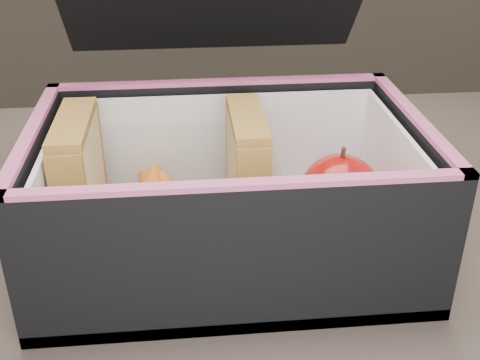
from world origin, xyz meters
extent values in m
cube|color=brown|center=(0.00, 0.00, 0.73)|extent=(1.20, 0.80, 0.03)
cube|color=#E1CB86|center=(-0.15, 0.05, 0.82)|extent=(0.01, 0.09, 0.10)
cube|color=#CC5A68|center=(-0.15, 0.05, 0.81)|extent=(0.01, 0.09, 0.09)
cube|color=#E1CB86|center=(-0.14, 0.05, 0.82)|extent=(0.01, 0.09, 0.10)
cube|color=olive|center=(-0.15, 0.05, 0.87)|extent=(0.03, 0.10, 0.01)
cube|color=#E1CB86|center=(-0.02, 0.05, 0.82)|extent=(0.01, 0.09, 0.10)
cube|color=#CC5A68|center=(-0.01, 0.05, 0.81)|extent=(0.01, 0.09, 0.09)
cube|color=#E1CB86|center=(0.00, 0.05, 0.82)|extent=(0.01, 0.09, 0.10)
cube|color=olive|center=(-0.01, 0.05, 0.87)|extent=(0.03, 0.09, 0.01)
cylinder|color=orange|center=(-0.09, 0.08, 0.77)|extent=(0.03, 0.10, 0.01)
cylinder|color=orange|center=(-0.09, 0.08, 0.79)|extent=(0.03, 0.10, 0.01)
cylinder|color=orange|center=(-0.07, 0.05, 0.80)|extent=(0.03, 0.10, 0.01)
cylinder|color=orange|center=(-0.08, 0.07, 0.77)|extent=(0.02, 0.10, 0.01)
cylinder|color=orange|center=(-0.09, 0.03, 0.79)|extent=(0.01, 0.10, 0.01)
cylinder|color=orange|center=(-0.09, 0.04, 0.80)|extent=(0.01, 0.10, 0.01)
cylinder|color=orange|center=(-0.09, 0.03, 0.77)|extent=(0.03, 0.10, 0.01)
cylinder|color=orange|center=(-0.07, 0.04, 0.79)|extent=(0.03, 0.10, 0.01)
cylinder|color=orange|center=(-0.09, 0.06, 0.80)|extent=(0.02, 0.10, 0.01)
cylinder|color=orange|center=(-0.08, 0.05, 0.77)|extent=(0.02, 0.10, 0.01)
cube|color=white|center=(0.07, 0.05, 0.77)|extent=(0.08, 0.08, 0.01)
ellipsoid|color=#86000C|center=(0.07, 0.04, 0.80)|extent=(0.07, 0.07, 0.06)
cylinder|color=#442718|center=(0.07, 0.04, 0.84)|extent=(0.00, 0.01, 0.01)
camera|label=1|loc=(-0.06, -0.39, 1.05)|focal=45.00mm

